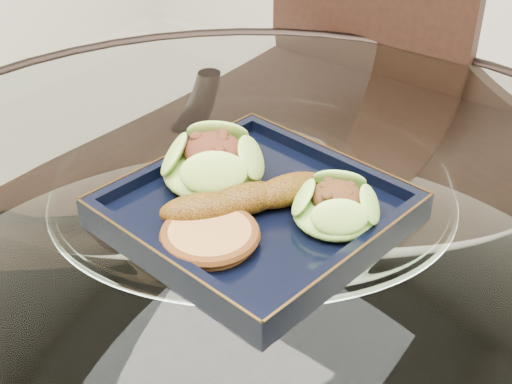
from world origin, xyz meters
The scene contains 7 objects.
dining_table centered at (0.00, 0.00, 0.60)m, with size 1.13×1.13×0.77m.
dining_chair centered at (-0.14, 0.44, 0.51)m, with size 0.40×0.40×0.91m.
navy_plate centered at (0.01, -0.01, 0.77)m, with size 0.27×0.27×0.02m, color black.
lettuce_wrap_left centered at (-0.06, 0.01, 0.80)m, with size 0.11×0.11×0.04m, color olive.
lettuce_wrap_right centered at (0.09, 0.02, 0.80)m, with size 0.09×0.09×0.03m, color #6AA42F.
roasted_plantain centered at (0.00, -0.02, 0.80)m, with size 0.18×0.04×0.03m, color brown.
crumb_patty centered at (0.01, -0.08, 0.79)m, with size 0.09×0.09×0.02m, color #A67237.
Camera 1 is at (0.37, -0.52, 1.22)m, focal length 50.00 mm.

